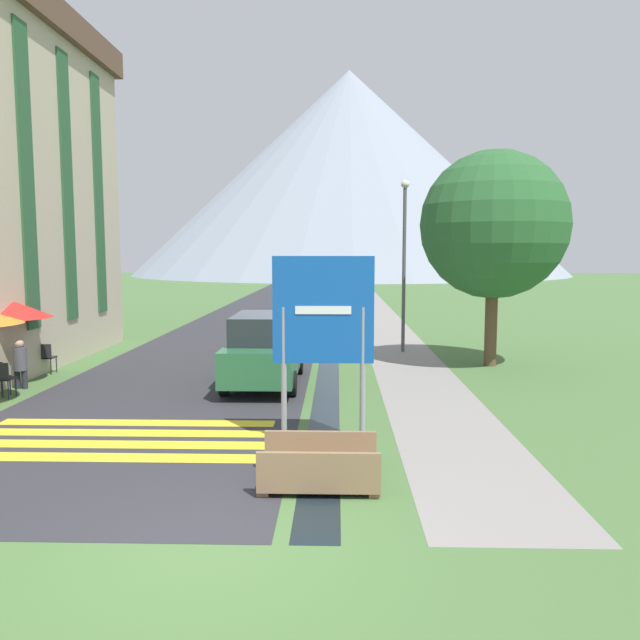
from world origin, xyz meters
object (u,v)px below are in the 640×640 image
parked_car_near (264,349)px  parked_car_far (298,307)px  cafe_chair_far_left (46,356)px  cafe_umbrella_middle_red (9,309)px  road_sign (323,325)px  footbridge (319,470)px  streetlamp (404,252)px  person_seated_far (20,361)px  cafe_chair_near_right (2,377)px  cafe_chair_far_right (37,355)px  tree_by_path (494,225)px

parked_car_near → parked_car_far: 12.68m
cafe_chair_far_left → cafe_umbrella_middle_red: (-0.22, -1.41, 1.43)m
road_sign → cafe_umbrella_middle_red: 9.32m
footbridge → streetlamp: bearing=78.6°
parked_car_near → person_seated_far: 6.02m
parked_car_near → cafe_chair_near_right: 6.12m
person_seated_far → cafe_chair_far_right: bearing=105.4°
footbridge → parked_car_far: 19.67m
parked_car_far → cafe_chair_far_right: parked_car_far is taller
cafe_chair_near_right → tree_by_path: bearing=41.2°
footbridge → tree_by_path: bearing=63.8°
parked_car_far → cafe_umbrella_middle_red: (-6.53, -12.87, 1.04)m
cafe_chair_far_right → cafe_chair_near_right: bearing=-90.8°
parked_car_far → person_seated_far: (-6.06, -13.35, -0.22)m
footbridge → cafe_chair_near_right: cafe_chair_near_right is taller
cafe_chair_near_right → cafe_chair_far_left: same height
tree_by_path → cafe_chair_near_right: bearing=-159.4°
parked_car_far → tree_by_path: 12.12m
cafe_chair_far_left → streetlamp: streetlamp is taller
cafe_chair_near_right → streetlamp: (9.95, 7.19, 2.86)m
footbridge → parked_car_far: bearing=94.4°
streetlamp → cafe_chair_far_right: bearing=-158.5°
road_sign → person_seated_far: 8.79m
cafe_umbrella_middle_red → cafe_chair_far_left: bearing=81.2°
road_sign → cafe_chair_near_right: bearing=157.2°
footbridge → parked_car_far: (-1.53, 19.60, 0.68)m
cafe_umbrella_middle_red → person_seated_far: 1.43m
footbridge → cafe_chair_far_right: (-8.11, 8.19, 0.29)m
streetlamp → tree_by_path: size_ratio=0.91×
parked_car_near → person_seated_far: bearing=-173.6°
footbridge → parked_car_near: bearing=103.0°
cafe_chair_far_right → streetlamp: 11.76m
parked_car_far → cafe_chair_far_right: (-6.59, -11.41, -0.40)m
parked_car_far → cafe_umbrella_middle_red: size_ratio=1.80×
person_seated_far → streetlamp: size_ratio=0.22×
road_sign → streetlamp: 10.70m
parked_car_far → tree_by_path: (6.34, -9.80, 3.25)m
footbridge → parked_car_far: parked_car_far is taller
road_sign → cafe_chair_far_right: 10.31m
tree_by_path → parked_car_far: bearing=122.9°
cafe_chair_far_left → person_seated_far: bearing=-92.8°
cafe_chair_far_right → road_sign: bearing=-50.3°
road_sign → parked_car_near: size_ratio=0.75×
cafe_umbrella_middle_red → streetlamp: 12.05m
parked_car_near → streetlamp: (4.09, 5.46, 2.47)m
parked_car_far → streetlamp: streetlamp is taller
footbridge → tree_by_path: tree_by_path is taller
cafe_chair_near_right → tree_by_path: tree_by_path is taller
road_sign → cafe_chair_far_right: road_sign is taller
cafe_chair_far_left → cafe_umbrella_middle_red: size_ratio=0.39×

